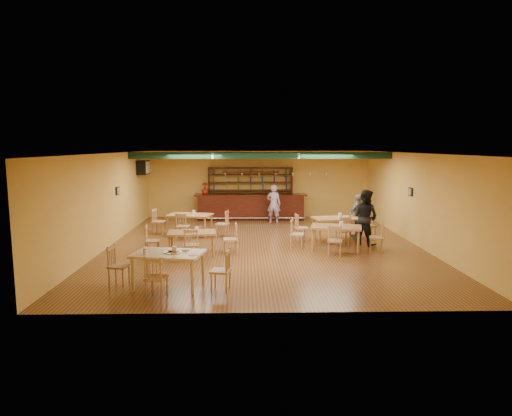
{
  "coord_description": "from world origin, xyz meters",
  "views": [
    {
      "loc": [
        -0.57,
        -14.42,
        3.24
      ],
      "look_at": [
        -0.23,
        0.6,
        1.15
      ],
      "focal_mm": 31.54,
      "sensor_mm": 36.0,
      "label": 1
    }
  ],
  "objects_px": {
    "patron_right_a": "(365,217)",
    "near_table": "(169,270)",
    "bar_counter": "(251,207)",
    "dining_table_a": "(190,225)",
    "patron_bar": "(274,204)",
    "dining_table_d": "(336,238)",
    "dining_table_c": "(192,243)",
    "dining_table_b": "(336,229)"
  },
  "relations": [
    {
      "from": "near_table",
      "to": "patron_bar",
      "type": "bearing_deg",
      "value": 82.05
    },
    {
      "from": "bar_counter",
      "to": "dining_table_c",
      "type": "distance_m",
      "value": 6.68
    },
    {
      "from": "dining_table_b",
      "to": "dining_table_d",
      "type": "bearing_deg",
      "value": -109.7
    },
    {
      "from": "bar_counter",
      "to": "patron_right_a",
      "type": "height_order",
      "value": "patron_right_a"
    },
    {
      "from": "dining_table_c",
      "to": "dining_table_d",
      "type": "height_order",
      "value": "dining_table_d"
    },
    {
      "from": "dining_table_c",
      "to": "patron_bar",
      "type": "xyz_separation_m",
      "value": [
        2.78,
        5.6,
        0.46
      ]
    },
    {
      "from": "dining_table_c",
      "to": "dining_table_a",
      "type": "bearing_deg",
      "value": 92.61
    },
    {
      "from": "bar_counter",
      "to": "near_table",
      "type": "distance_m",
      "value": 9.74
    },
    {
      "from": "dining_table_d",
      "to": "dining_table_a",
      "type": "bearing_deg",
      "value": 166.57
    },
    {
      "from": "dining_table_a",
      "to": "patron_right_a",
      "type": "height_order",
      "value": "patron_right_a"
    },
    {
      "from": "dining_table_b",
      "to": "near_table",
      "type": "bearing_deg",
      "value": -142.03
    },
    {
      "from": "bar_counter",
      "to": "patron_right_a",
      "type": "xyz_separation_m",
      "value": [
        3.7,
        -5.14,
        0.35
      ]
    },
    {
      "from": "dining_table_a",
      "to": "dining_table_b",
      "type": "bearing_deg",
      "value": 3.17
    },
    {
      "from": "bar_counter",
      "to": "dining_table_b",
      "type": "distance_m",
      "value": 5.22
    },
    {
      "from": "dining_table_a",
      "to": "dining_table_d",
      "type": "bearing_deg",
      "value": -13.96
    },
    {
      "from": "dining_table_c",
      "to": "patron_right_a",
      "type": "relative_size",
      "value": 0.77
    },
    {
      "from": "dining_table_a",
      "to": "patron_bar",
      "type": "xyz_separation_m",
      "value": [
        3.21,
        2.6,
        0.42
      ]
    },
    {
      "from": "patron_right_a",
      "to": "near_table",
      "type": "bearing_deg",
      "value": 86.77
    },
    {
      "from": "patron_bar",
      "to": "bar_counter",
      "type": "bearing_deg",
      "value": -25.04
    },
    {
      "from": "dining_table_a",
      "to": "near_table",
      "type": "bearing_deg",
      "value": -74.33
    },
    {
      "from": "bar_counter",
      "to": "patron_bar",
      "type": "height_order",
      "value": "patron_bar"
    },
    {
      "from": "dining_table_b",
      "to": "dining_table_d",
      "type": "xyz_separation_m",
      "value": [
        -0.3,
        -1.57,
        -0.0
      ]
    },
    {
      "from": "bar_counter",
      "to": "patron_right_a",
      "type": "bearing_deg",
      "value": -54.26
    },
    {
      "from": "bar_counter",
      "to": "near_table",
      "type": "xyz_separation_m",
      "value": [
        -1.98,
        -9.53,
        -0.15
      ]
    },
    {
      "from": "near_table",
      "to": "patron_right_a",
      "type": "xyz_separation_m",
      "value": [
        5.68,
        4.4,
        0.5
      ]
    },
    {
      "from": "near_table",
      "to": "patron_right_a",
      "type": "bearing_deg",
      "value": 48.49
    },
    {
      "from": "near_table",
      "to": "patron_right_a",
      "type": "height_order",
      "value": "patron_right_a"
    },
    {
      "from": "dining_table_d",
      "to": "patron_right_a",
      "type": "bearing_deg",
      "value": 48.8
    },
    {
      "from": "dining_table_a",
      "to": "dining_table_d",
      "type": "distance_m",
      "value": 5.44
    },
    {
      "from": "bar_counter",
      "to": "dining_table_a",
      "type": "xyz_separation_m",
      "value": [
        -2.24,
        -3.43,
        -0.18
      ]
    },
    {
      "from": "dining_table_a",
      "to": "dining_table_c",
      "type": "height_order",
      "value": "dining_table_a"
    },
    {
      "from": "dining_table_a",
      "to": "dining_table_b",
      "type": "xyz_separation_m",
      "value": [
        5.14,
        -0.91,
        0.0
      ]
    },
    {
      "from": "dining_table_d",
      "to": "near_table",
      "type": "distance_m",
      "value": 5.84
    },
    {
      "from": "dining_table_b",
      "to": "patron_bar",
      "type": "height_order",
      "value": "patron_bar"
    },
    {
      "from": "bar_counter",
      "to": "dining_table_c",
      "type": "bearing_deg",
      "value": -105.82
    },
    {
      "from": "dining_table_c",
      "to": "dining_table_d",
      "type": "bearing_deg",
      "value": 1.18
    },
    {
      "from": "dining_table_a",
      "to": "dining_table_b",
      "type": "distance_m",
      "value": 5.22
    },
    {
      "from": "dining_table_a",
      "to": "dining_table_d",
      "type": "relative_size",
      "value": 1.01
    },
    {
      "from": "dining_table_a",
      "to": "patron_right_a",
      "type": "distance_m",
      "value": 6.2
    },
    {
      "from": "dining_table_b",
      "to": "dining_table_c",
      "type": "bearing_deg",
      "value": -165.0
    },
    {
      "from": "patron_bar",
      "to": "dining_table_b",
      "type": "bearing_deg",
      "value": 134.43
    },
    {
      "from": "dining_table_d",
      "to": "patron_bar",
      "type": "bearing_deg",
      "value": 121.54
    }
  ]
}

